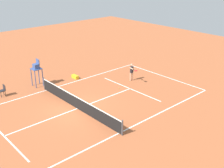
{
  "coord_description": "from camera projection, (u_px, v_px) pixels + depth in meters",
  "views": [
    {
      "loc": [
        -15.62,
        10.51,
        9.72
      ],
      "look_at": [
        0.39,
        -3.8,
        0.8
      ],
      "focal_mm": 45.36,
      "sensor_mm": 36.0,
      "label": 1
    }
  ],
  "objects": [
    {
      "name": "court_lines",
      "position": [
        77.0,
        108.0,
        20.95
      ],
      "size": [
        9.14,
        20.26,
        0.01
      ],
      "color": "white",
      "rests_on": "ground"
    },
    {
      "name": "tennis_net",
      "position": [
        77.0,
        103.0,
        20.76
      ],
      "size": [
        9.74,
        0.1,
        1.07
      ],
      "color": "#4C4C51",
      "rests_on": "ground"
    },
    {
      "name": "player_serving",
      "position": [
        132.0,
        71.0,
        25.72
      ],
      "size": [
        1.21,
        0.77,
        1.62
      ],
      "rotation": [
        0.0,
        0.0,
        1.36
      ],
      "color": "#D8A884",
      "rests_on": "ground"
    },
    {
      "name": "equipment_bag",
      "position": [
        75.0,
        77.0,
        26.59
      ],
      "size": [
        0.76,
        0.32,
        0.3
      ],
      "primitive_type": "cube",
      "color": "yellow",
      "rests_on": "ground"
    },
    {
      "name": "courtside_chair_near",
      "position": [
        3.0,
        90.0,
        22.79
      ],
      "size": [
        0.44,
        0.46,
        0.95
      ],
      "color": "#262626",
      "rests_on": "ground"
    },
    {
      "name": "ground_plane",
      "position": [
        77.0,
        109.0,
        20.95
      ],
      "size": [
        60.0,
        60.0,
        0.0
      ],
      "primitive_type": "plane",
      "color": "#AD5933"
    },
    {
      "name": "tennis_ball",
      "position": [
        119.0,
        88.0,
        24.38
      ],
      "size": [
        0.07,
        0.07,
        0.07
      ],
      "primitive_type": "sphere",
      "color": "#CCE033",
      "rests_on": "ground"
    },
    {
      "name": "umpire_chair",
      "position": [
        36.0,
        68.0,
        24.39
      ],
      "size": [
        0.8,
        0.8,
        2.41
      ],
      "color": "#38518C",
      "rests_on": "ground"
    }
  ]
}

